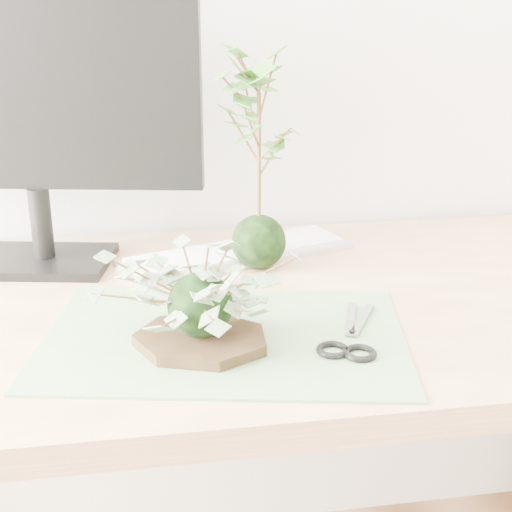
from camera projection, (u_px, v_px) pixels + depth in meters
The scene contains 8 objects.
desk at pixel (271, 347), 1.13m from camera, with size 1.60×0.70×0.74m.
cutting_mat at pixel (224, 337), 0.96m from camera, with size 0.49×0.32×0.00m, color #628F59.
stone_dish at pixel (201, 340), 0.93m from camera, with size 0.18×0.18×0.01m, color black.
ivy_kokedama at pixel (199, 276), 0.90m from camera, with size 0.27×0.27×0.17m.
maple_kokedama at pixel (259, 108), 1.13m from camera, with size 0.27×0.27×0.39m.
keyboard at pixel (237, 253), 1.27m from camera, with size 0.44×0.26×0.02m.
monitor at pixel (29, 99), 1.14m from camera, with size 0.55×0.20×0.49m.
scissors at pixel (357, 344), 0.93m from camera, with size 0.09×0.18×0.01m.
Camera 1 is at (-0.15, 0.23, 1.17)m, focal length 50.00 mm.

